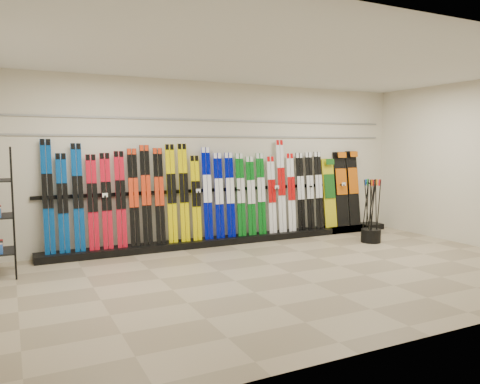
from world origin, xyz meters
name	(u,v)px	position (x,y,z in m)	size (l,w,h in m)	color
floor	(291,273)	(0.00, 0.00, 0.00)	(8.00, 8.00, 0.00)	#86765C
back_wall	(220,163)	(0.00, 2.50, 1.50)	(8.00, 8.00, 0.00)	beige
ceiling	(293,60)	(0.00, 0.00, 3.00)	(8.00, 8.00, 0.00)	silver
ski_rack_base	(236,239)	(0.22, 2.28, 0.06)	(8.00, 0.40, 0.12)	black
skis	(200,195)	(-0.49, 2.31, 0.94)	(5.36, 0.19, 1.82)	navy
snowboards	(341,190)	(2.78, 2.36, 0.89)	(0.93, 0.24, 1.59)	gold
pole_bin	(371,236)	(2.53, 1.15, 0.12)	(0.37, 0.37, 0.25)	black
ski_poles	(371,210)	(2.52, 1.15, 0.61)	(0.31, 0.25, 1.18)	black
slatwall_rail_0	(220,136)	(0.00, 2.48, 2.00)	(7.60, 0.02, 0.03)	gray
slatwall_rail_1	(220,120)	(0.00, 2.48, 2.30)	(7.60, 0.02, 0.03)	gray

